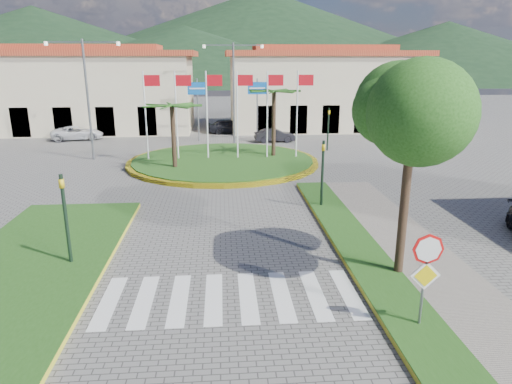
{
  "coord_description": "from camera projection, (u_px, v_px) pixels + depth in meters",
  "views": [
    {
      "loc": [
        -0.07,
        -7.97,
        6.69
      ],
      "look_at": [
        1.14,
        8.0,
        2.03
      ],
      "focal_mm": 32.0,
      "sensor_mm": 36.0,
      "label": 1
    }
  ],
  "objects": [
    {
      "name": "direction_sign_east",
      "position": [
        257.0,
        99.0,
        38.39
      ],
      "size": [
        1.6,
        0.14,
        5.2
      ],
      "color": "slate",
      "rests_on": "ground"
    },
    {
      "name": "roundabout_island",
      "position": [
        223.0,
        161.0,
        30.53
      ],
      "size": [
        12.7,
        12.7,
        6.0
      ],
      "color": "yellow",
      "rests_on": "ground"
    },
    {
      "name": "deciduous_tree",
      "position": [
        413.0,
        114.0,
        13.25
      ],
      "size": [
        3.6,
        3.6,
        6.8
      ],
      "color": "black",
      "rests_on": "ground"
    },
    {
      "name": "building_left",
      "position": [
        75.0,
        90.0,
        43.78
      ],
      "size": [
        23.32,
        9.54,
        8.05
      ],
      "color": "beige",
      "rests_on": "ground"
    },
    {
      "name": "sidewalk_right",
      "position": [
        460.0,
        325.0,
        11.84
      ],
      "size": [
        4.0,
        28.0,
        0.15
      ],
      "primitive_type": "cube",
      "color": "gray",
      "rests_on": "ground"
    },
    {
      "name": "car_dark_b",
      "position": [
        275.0,
        135.0,
        38.4
      ],
      "size": [
        3.47,
        1.44,
        1.12
      ],
      "primitive_type": "imported",
      "rotation": [
        0.0,
        0.0,
        1.65
      ],
      "color": "black",
      "rests_on": "ground"
    },
    {
      "name": "hill_far_west",
      "position": [
        36.0,
        45.0,
        136.47
      ],
      "size": [
        140.0,
        140.0,
        22.0
      ],
      "primitive_type": "cone",
      "color": "black",
      "rests_on": "ground"
    },
    {
      "name": "traffic_light_far",
      "position": [
        328.0,
        125.0,
        34.44
      ],
      "size": [
        0.18,
        0.15,
        3.2
      ],
      "color": "black",
      "rests_on": "ground"
    },
    {
      "name": "hill_far_east",
      "position": [
        446.0,
        52.0,
        141.36
      ],
      "size": [
        120.0,
        120.0,
        18.0
      ],
      "primitive_type": "cone",
      "color": "black",
      "rests_on": "ground"
    },
    {
      "name": "hill_near_back",
      "position": [
        185.0,
        55.0,
        131.01
      ],
      "size": [
        110.0,
        110.0,
        16.0
      ],
      "primitive_type": "cone",
      "color": "black",
      "rests_on": "ground"
    },
    {
      "name": "stop_sign",
      "position": [
        426.0,
        266.0,
        11.25
      ],
      "size": [
        0.8,
        0.11,
        2.65
      ],
      "color": "slate",
      "rests_on": "ground"
    },
    {
      "name": "median_left",
      "position": [
        26.0,
        272.0,
        14.76
      ],
      "size": [
        5.0,
        14.0,
        0.18
      ],
      "primitive_type": "cube",
      "color": "#234D16",
      "rests_on": "ground"
    },
    {
      "name": "street_lamp_west",
      "position": [
        87.0,
        94.0,
        30.58
      ],
      "size": [
        4.8,
        0.16,
        8.0
      ],
      "color": "slate",
      "rests_on": "ground"
    },
    {
      "name": "building_right",
      "position": [
        321.0,
        89.0,
        45.53
      ],
      "size": [
        19.08,
        9.54,
        8.05
      ],
      "color": "beige",
      "rests_on": "ground"
    },
    {
      "name": "direction_sign_west",
      "position": [
        198.0,
        99.0,
        38.03
      ],
      "size": [
        1.6,
        0.14,
        5.2
      ],
      "color": "slate",
      "rests_on": "ground"
    },
    {
      "name": "hill_far_mid",
      "position": [
        262.0,
        35.0,
        159.6
      ],
      "size": [
        180.0,
        180.0,
        30.0
      ],
      "primitive_type": "cone",
      "color": "black",
      "rests_on": "ground"
    },
    {
      "name": "traffic_light_left",
      "position": [
        65.0,
        212.0,
        14.81
      ],
      "size": [
        0.15,
        0.18,
        3.2
      ],
      "color": "black",
      "rests_on": "ground"
    },
    {
      "name": "crosswalk",
      "position": [
        227.0,
        297.0,
        13.34
      ],
      "size": [
        8.0,
        3.0,
        0.01
      ],
      "primitive_type": "cube",
      "color": "silver",
      "rests_on": "ground"
    },
    {
      "name": "traffic_light_right",
      "position": [
        323.0,
        168.0,
        20.79
      ],
      "size": [
        0.15,
        0.18,
        3.2
      ],
      "color": "black",
      "rests_on": "ground"
    },
    {
      "name": "white_van",
      "position": [
        77.0,
        133.0,
        39.43
      ],
      "size": [
        4.61,
        2.89,
        1.19
      ],
      "primitive_type": "imported",
      "rotation": [
        0.0,
        0.0,
        1.8
      ],
      "color": "silver",
      "rests_on": "ground"
    },
    {
      "name": "street_lamp_centre",
      "position": [
        234.0,
        88.0,
        37.05
      ],
      "size": [
        4.8,
        0.16,
        8.0
      ],
      "color": "slate",
      "rests_on": "ground"
    },
    {
      "name": "verge_right",
      "position": [
        415.0,
        326.0,
        11.75
      ],
      "size": [
        1.6,
        28.0,
        0.18
      ],
      "primitive_type": "cube",
      "color": "#234D16",
      "rests_on": "ground"
    },
    {
      "name": "car_dark_a",
      "position": [
        228.0,
        126.0,
        43.05
      ],
      "size": [
        4.11,
        2.15,
        1.34
      ],
      "primitive_type": "imported",
      "rotation": [
        0.0,
        0.0,
        1.72
      ],
      "color": "black",
      "rests_on": "ground"
    }
  ]
}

